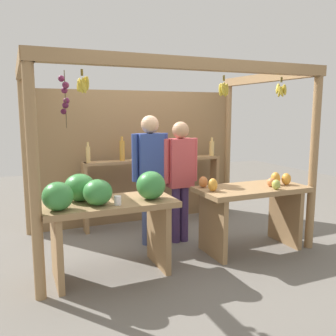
% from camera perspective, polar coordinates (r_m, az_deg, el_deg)
% --- Properties ---
extents(ground_plane, '(12.00, 12.00, 0.00)m').
position_cam_1_polar(ground_plane, '(4.92, -0.91, -11.30)').
color(ground_plane, slate).
rests_on(ground_plane, ground).
extents(market_stall, '(3.33, 2.03, 2.23)m').
position_cam_1_polar(market_stall, '(5.04, -2.92, 4.43)').
color(market_stall, '#99754C').
rests_on(market_stall, ground).
extents(fruit_counter_left, '(1.40, 0.68, 1.09)m').
position_cam_1_polar(fruit_counter_left, '(3.74, -9.91, -6.02)').
color(fruit_counter_left, '#99754C').
rests_on(fruit_counter_left, ground).
extents(fruit_counter_right, '(1.35, 0.64, 0.95)m').
position_cam_1_polar(fruit_counter_right, '(4.56, 13.02, -5.39)').
color(fruit_counter_right, '#99754C').
rests_on(fruit_counter_right, ground).
extents(bottle_shelf_unit, '(2.14, 0.22, 1.36)m').
position_cam_1_polar(bottle_shelf_unit, '(5.43, -2.01, -0.67)').
color(bottle_shelf_unit, '#99754C').
rests_on(bottle_shelf_unit, ground).
extents(vendor_man, '(0.48, 0.22, 1.65)m').
position_cam_1_polar(vendor_man, '(4.55, -2.82, 0.00)').
color(vendor_man, '#424F7D').
rests_on(vendor_man, ground).
extents(vendor_woman, '(0.48, 0.21, 1.57)m').
position_cam_1_polar(vendor_woman, '(4.64, 1.95, -0.51)').
color(vendor_woman, '#432E61').
rests_on(vendor_woman, ground).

